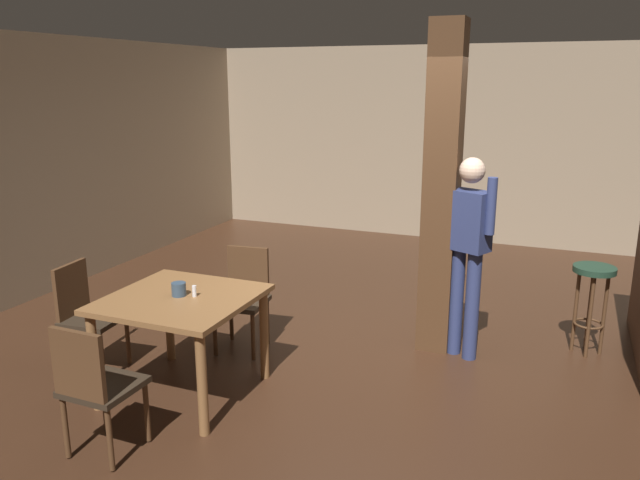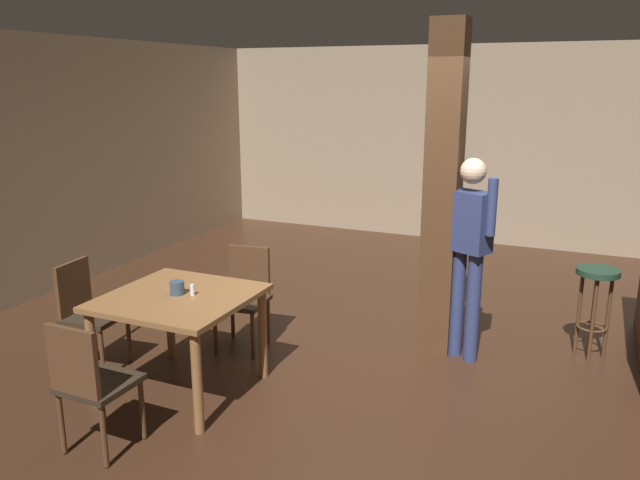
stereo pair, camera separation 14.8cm
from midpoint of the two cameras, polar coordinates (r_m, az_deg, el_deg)
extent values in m
plane|color=#382114|center=(5.37, 6.05, -11.27)|extent=(10.80, 10.80, 0.00)
cube|color=gray|center=(9.28, 14.96, 8.30)|extent=(8.00, 0.10, 2.80)
cube|color=gray|center=(7.19, -25.71, 5.67)|extent=(0.10, 9.00, 2.80)
cube|color=#4C301C|center=(5.35, 11.93, 4.20)|extent=(0.28, 0.28, 2.80)
cube|color=brown|center=(4.74, -11.90, -5.18)|extent=(1.04, 1.04, 0.04)
cylinder|color=brown|center=(5.01, -4.42, -8.56)|extent=(0.07, 0.07, 0.74)
cylinder|color=brown|center=(5.47, -12.82, -6.88)|extent=(0.07, 0.07, 0.74)
cylinder|color=brown|center=(4.32, -10.18, -12.74)|extent=(0.07, 0.07, 0.74)
cylinder|color=brown|center=(4.84, -19.21, -10.25)|extent=(0.07, 0.07, 0.74)
cube|color=#2D2319|center=(5.41, -19.10, -6.66)|extent=(0.46, 0.46, 0.04)
cube|color=#4C301C|center=(5.45, -20.90, -4.15)|extent=(0.07, 0.38, 0.45)
cylinder|color=#4C301C|center=(5.52, -16.34, -8.52)|extent=(0.04, 0.04, 0.43)
cylinder|color=#4C301C|center=(5.26, -18.53, -9.85)|extent=(0.04, 0.04, 0.43)
cylinder|color=#4C301C|center=(5.72, -19.25, -7.93)|extent=(0.04, 0.04, 0.43)
cylinder|color=#4C301C|center=(5.47, -21.50, -9.18)|extent=(0.04, 0.04, 0.43)
cube|color=#2D2319|center=(4.28, -18.57, -12.34)|extent=(0.43, 0.43, 0.04)
cube|color=#4C301C|center=(4.07, -20.69, -10.50)|extent=(0.38, 0.04, 0.45)
cylinder|color=#4C301C|center=(4.61, -18.47, -13.49)|extent=(0.04, 0.04, 0.43)
cylinder|color=#4C301C|center=(4.39, -15.00, -14.65)|extent=(0.04, 0.04, 0.43)
cylinder|color=#4C301C|center=(4.39, -21.66, -15.23)|extent=(0.04, 0.04, 0.43)
cylinder|color=#4C301C|center=(4.17, -18.17, -16.59)|extent=(0.04, 0.04, 0.43)
cube|color=#2D2319|center=(5.49, -6.43, -5.61)|extent=(0.47, 0.47, 0.04)
cube|color=#4C301C|center=(5.58, -5.70, -2.80)|extent=(0.38, 0.08, 0.45)
cylinder|color=#4C301C|center=(5.35, -5.37, -8.69)|extent=(0.04, 0.04, 0.43)
cylinder|color=#4C301C|center=(5.49, -8.79, -8.20)|extent=(0.04, 0.04, 0.43)
cylinder|color=#4C301C|center=(5.65, -4.01, -7.37)|extent=(0.04, 0.04, 0.43)
cylinder|color=#4C301C|center=(5.78, -7.27, -6.95)|extent=(0.04, 0.04, 0.43)
cylinder|color=#33475B|center=(4.74, -12.06, -4.30)|extent=(0.11, 0.11, 0.10)
cylinder|color=silver|center=(4.70, -10.71, -4.51)|extent=(0.03, 0.03, 0.08)
cube|color=navy|center=(5.25, 14.35, 1.64)|extent=(0.39, 0.33, 0.50)
sphere|color=beige|center=(5.18, 14.64, 6.12)|extent=(0.28, 0.28, 0.21)
cylinder|color=navy|center=(5.41, 14.56, -6.01)|extent=(0.16, 0.16, 0.95)
cylinder|color=navy|center=(5.50, 13.19, -5.60)|extent=(0.16, 0.16, 0.95)
cylinder|color=navy|center=(5.12, 16.23, 2.90)|extent=(0.11, 0.11, 0.46)
cylinder|color=navy|center=(5.33, 12.74, 3.57)|extent=(0.11, 0.11, 0.46)
cylinder|color=#1E3828|center=(5.76, 24.77, -2.66)|extent=(0.35, 0.35, 0.05)
torus|color=#4C301C|center=(5.91, 24.26, -7.25)|extent=(0.25, 0.25, 0.02)
cylinder|color=#4C301C|center=(5.99, 24.36, -5.96)|extent=(0.03, 0.03, 0.74)
cylinder|color=#4C301C|center=(5.77, 24.36, -6.71)|extent=(0.03, 0.03, 0.74)
cylinder|color=#4C301C|center=(5.88, 25.48, -6.43)|extent=(0.03, 0.03, 0.74)
cylinder|color=#4C301C|center=(5.88, 23.24, -6.21)|extent=(0.03, 0.03, 0.74)
camera|label=1|loc=(0.07, -89.18, 0.21)|focal=35.00mm
camera|label=2|loc=(0.07, 90.82, -0.21)|focal=35.00mm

